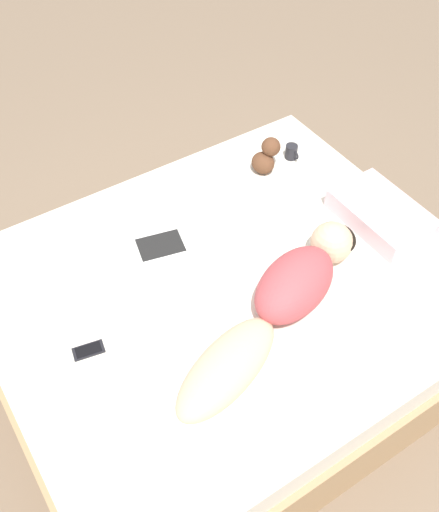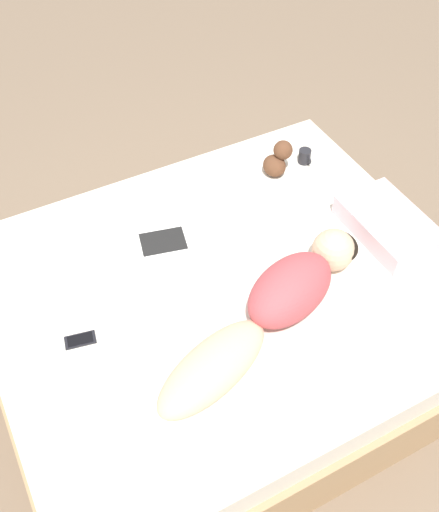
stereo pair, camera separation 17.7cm
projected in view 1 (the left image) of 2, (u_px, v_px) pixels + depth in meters
The scene contains 8 objects.
ground_plane at pixel (226, 346), 3.26m from camera, with size 12.00×12.00×0.00m, color #7A6651.
bed at pixel (227, 316), 3.06m from camera, with size 1.91×2.26×0.54m.
person at pixel (284, 298), 2.67m from camera, with size 0.65×1.27×0.23m.
open_magazine at pixel (154, 230), 3.09m from camera, with size 0.56×0.43×0.01m.
coffee_mug at pixel (292, 152), 3.46m from camera, with size 0.10×0.07×0.09m.
cell_phone at pixel (88, 350), 2.59m from camera, with size 0.09×0.15×0.01m.
plush_toy at pixel (266, 157), 3.35m from camera, with size 0.14×0.16×0.20m.
pillow at pixel (381, 214), 3.09m from camera, with size 0.51×0.33×0.11m.
Camera 1 is at (1.51, -1.03, 2.74)m, focal length 42.00 mm.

